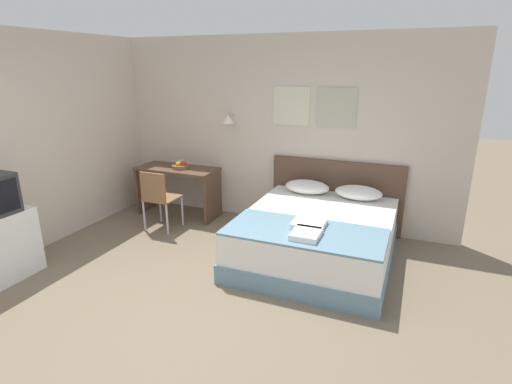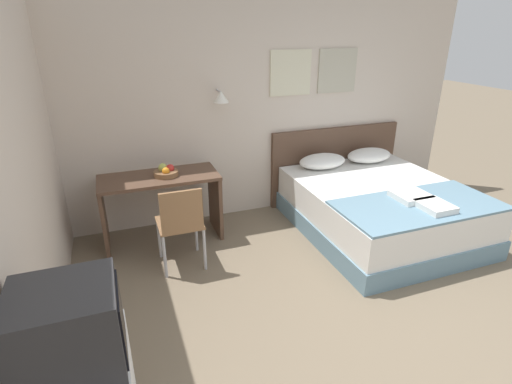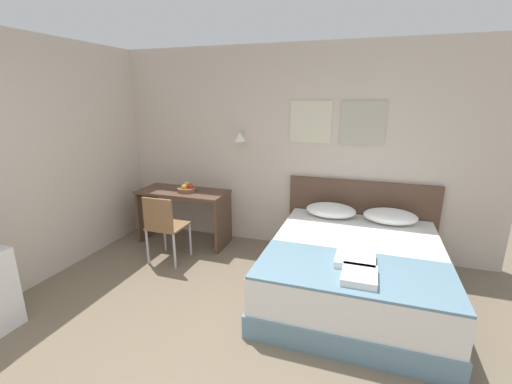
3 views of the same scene
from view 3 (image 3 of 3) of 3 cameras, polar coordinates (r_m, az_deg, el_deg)
The scene contains 11 objects.
wall_back at distance 4.59m, azimuth 4.73°, elevation 7.07°, with size 5.38×0.31×2.65m.
bed at distance 3.75m, azimuth 15.97°, elevation -12.53°, with size 1.71×1.99×0.57m.
headboard at distance 4.60m, azimuth 16.88°, elevation -4.25°, with size 1.83×0.06×0.99m.
pillow_left at distance 4.32m, azimuth 12.36°, elevation -3.00°, with size 0.61×0.36×0.18m.
pillow_right at distance 4.31m, azimuth 21.47°, elevation -3.79°, with size 0.61×0.36×0.18m.
throw_blanket at distance 3.09m, azimuth 15.79°, elevation -12.57°, with size 1.66×0.80×0.02m.
folded_towel_near_foot at distance 3.20m, azimuth 16.20°, elevation -10.78°, with size 0.34×0.33×0.06m.
folded_towel_mid_bed at distance 2.95m, azimuth 16.83°, elevation -13.20°, with size 0.28×0.33×0.06m.
desk at distance 4.89m, azimuth -11.98°, elevation -2.33°, with size 1.24×0.54×0.76m.
desk_chair at distance 4.33m, azimuth -15.15°, elevation -5.12°, with size 0.42×0.42×0.87m.
fruit_bowl at distance 4.76m, azimuth -11.45°, elevation 0.60°, with size 0.26×0.26×0.13m.
Camera 3 is at (1.09, -1.54, 2.01)m, focal length 24.00 mm.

